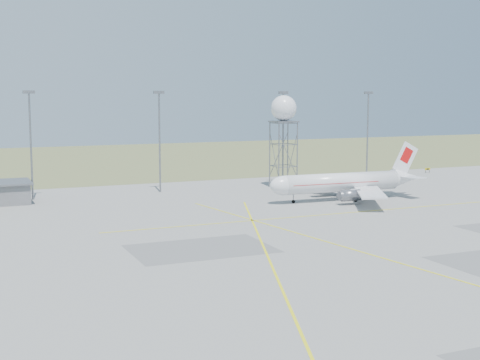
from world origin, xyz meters
name	(u,v)px	position (x,y,z in m)	size (l,w,h in m)	color
ground	(401,260)	(0.00, 0.00, 0.00)	(400.00, 400.00, 0.00)	gray
grass_strip	(122,159)	(0.00, 140.00, 0.01)	(400.00, 120.00, 0.03)	#5D693A
mast_a	(31,136)	(-35.00, 66.00, 12.07)	(2.20, 0.50, 20.50)	slate
mast_b	(159,133)	(-10.00, 66.00, 12.07)	(2.20, 0.50, 20.50)	slate
mast_c	(283,130)	(18.00, 66.00, 12.07)	(2.20, 0.50, 20.50)	slate
mast_d	(368,128)	(40.00, 66.00, 12.07)	(2.20, 0.50, 20.50)	slate
taxi_sign_near	(405,170)	(55.60, 72.00, 0.89)	(1.60, 0.17, 1.20)	black
taxi_sign_far	(428,169)	(62.60, 72.00, 0.89)	(1.60, 0.17, 1.20)	black
airliner_main	(343,183)	(18.47, 42.13, 3.30)	(31.62, 30.73, 10.75)	white
radar_tower	(284,136)	(16.04, 61.97, 11.01)	(5.42, 5.42, 19.63)	slate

